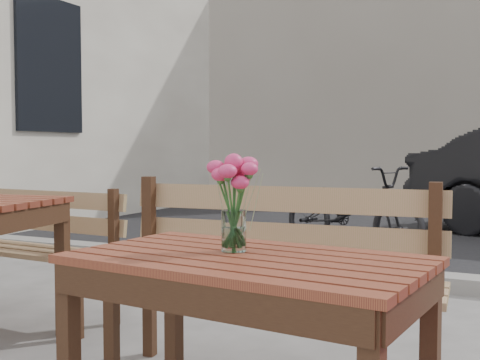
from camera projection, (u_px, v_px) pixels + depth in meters
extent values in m
cube|color=black|center=(50.00, 65.00, 8.08)|extent=(0.06, 1.20, 1.80)
cube|color=black|center=(458.00, 226.00, 8.29)|extent=(30.00, 8.00, 0.00)
cube|color=gray|center=(404.00, 279.00, 4.68)|extent=(30.00, 0.25, 0.12)
cube|color=gray|center=(368.00, 36.00, 15.67)|extent=(8.00, 3.00, 8.00)
cube|color=#5F2419|center=(247.00, 260.00, 2.00)|extent=(1.23, 0.79, 0.03)
cube|color=#321C10|center=(174.00, 321.00, 2.55)|extent=(0.06, 0.06, 0.69)
cube|color=#9D8051|center=(266.00, 281.00, 2.67)|extent=(1.56, 0.53, 0.03)
cube|color=#9D8051|center=(282.00, 217.00, 2.87)|extent=(1.53, 0.15, 0.42)
cube|color=#321C10|center=(110.00, 327.00, 2.78)|extent=(0.06, 0.06, 0.50)
cube|color=#321C10|center=(148.00, 267.00, 3.09)|extent=(0.06, 0.06, 0.93)
cube|color=#321C10|center=(434.00, 290.00, 2.58)|extent=(0.06, 0.06, 0.93)
cylinder|color=white|center=(234.00, 231.00, 2.08)|extent=(0.09, 0.09, 0.14)
cylinder|color=#2C6529|center=(234.00, 210.00, 2.08)|extent=(0.05, 0.05, 0.29)
cube|color=#321C10|center=(63.00, 269.00, 3.46)|extent=(0.07, 0.07, 0.77)
cube|color=#9D8051|center=(20.00, 250.00, 3.80)|extent=(1.39, 0.44, 0.03)
cube|color=#9D8051|center=(44.00, 210.00, 3.97)|extent=(1.37, 0.10, 0.37)
cube|color=#321C10|center=(76.00, 300.00, 3.38)|extent=(0.05, 0.05, 0.45)
cube|color=#321C10|center=(113.00, 257.00, 3.64)|extent=(0.05, 0.05, 0.83)
imported|color=black|center=(352.00, 209.00, 6.19)|extent=(1.82, 1.19, 0.90)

